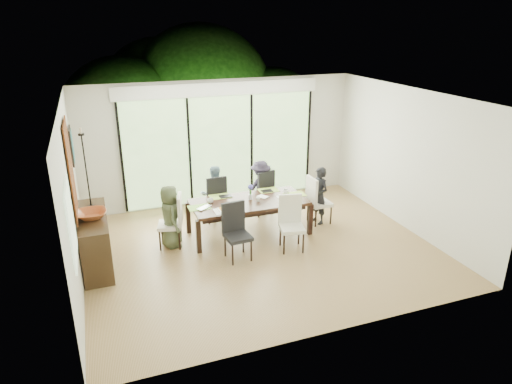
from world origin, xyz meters
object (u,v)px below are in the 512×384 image
object	(u,v)px
vase	(250,197)
cup_c	(286,192)
laptop	(206,208)
chair_left_end	(169,221)
person_left_end	(170,216)
cup_a	(210,201)
sideboard	(95,240)
cup_b	(258,200)
chair_near_left	(238,233)
person_far_right	(261,188)
person_right_end	(319,196)
chair_near_right	(292,224)
bowl	(92,214)
person_far_left	(214,194)
chair_right_end	(320,200)
chair_far_left	(214,197)
table_top	(249,202)
chair_far_right	(260,191)

from	to	relation	value
vase	cup_c	world-z (taller)	vase
vase	laptop	xyz separation A→B (m)	(-0.90, -0.15, -0.04)
laptop	chair_left_end	bearing A→B (deg)	136.23
person_left_end	vase	bearing A→B (deg)	-90.42
cup_a	sideboard	bearing A→B (deg)	-169.36
cup_b	chair_left_end	bearing A→B (deg)	176.53
chair_near_left	person_far_right	xyz separation A→B (m)	(1.05, 1.70, 0.09)
person_left_end	person_right_end	distance (m)	2.96
chair_near_right	cup_c	bearing A→B (deg)	84.60
vase	cup_b	xyz separation A→B (m)	(0.10, -0.15, -0.01)
bowl	cup_b	bearing A→B (deg)	4.68
chair_left_end	sideboard	xyz separation A→B (m)	(-1.27, -0.24, -0.05)
person_left_end	sideboard	xyz separation A→B (m)	(-1.29, -0.24, -0.13)
person_far_left	cup_b	size ratio (longest dim) A/B	12.90
person_right_end	cup_c	bearing A→B (deg)	-111.30
chair_near_left	cup_b	xyz separation A→B (m)	(0.65, 0.77, 0.22)
person_far_left	cup_b	xyz separation A→B (m)	(0.60, -0.93, 0.14)
chair_left_end	sideboard	distance (m)	1.29
cup_b	cup_c	bearing A→B (deg)	17.10
chair_left_end	bowl	distance (m)	1.39
chair_left_end	chair_near_left	bearing A→B (deg)	63.95
chair_near_left	chair_right_end	bearing A→B (deg)	18.60
chair_far_left	cup_b	world-z (taller)	chair_far_left
chair_left_end	cup_c	bearing A→B (deg)	107.47
cup_a	cup_c	xyz separation A→B (m)	(1.50, -0.05, 0.00)
table_top	vase	bearing A→B (deg)	45.00
person_left_end	laptop	xyz separation A→B (m)	(0.63, -0.10, 0.11)
cup_c	sideboard	world-z (taller)	sideboard
chair_left_end	bowl	size ratio (longest dim) A/B	2.09
table_top	person_far_right	bearing A→B (deg)	56.47
chair_far_left	bowl	size ratio (longest dim) A/B	2.09
chair_far_left	chair_near_right	size ratio (longest dim) A/B	1.00
person_far_left	sideboard	size ratio (longest dim) A/B	0.73
chair_near_right	cup_a	bearing A→B (deg)	151.42
person_far_left	laptop	bearing A→B (deg)	62.56
person_right_end	bowl	xyz separation A→B (m)	(-4.25, -0.34, 0.37)
person_right_end	chair_near_left	bearing A→B (deg)	-79.21
chair_near_left	vase	world-z (taller)	chair_near_left
person_far_left	cup_a	bearing A→B (deg)	65.65
cup_a	person_far_right	bearing A→B (deg)	28.55
chair_far_left	chair_near_right	bearing A→B (deg)	115.96
chair_near_right	vase	distance (m)	1.05
chair_left_end	laptop	bearing A→B (deg)	96.23
chair_near_left	chair_near_right	size ratio (longest dim) A/B	1.00
sideboard	vase	bearing A→B (deg)	5.85
cup_a	chair_near_left	bearing A→B (deg)	-78.91
cup_b	chair_far_right	bearing A→B (deg)	67.17
person_far_right	vase	distance (m)	0.94
table_top	person_far_left	size ratio (longest dim) A/B	1.86
chair_near_right	person_right_end	world-z (taller)	person_right_end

